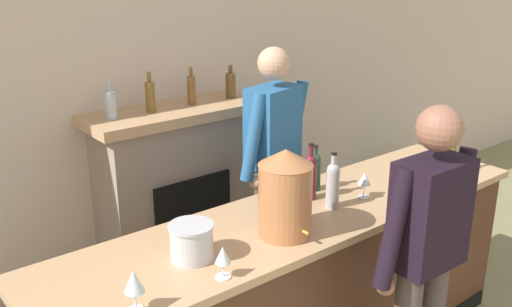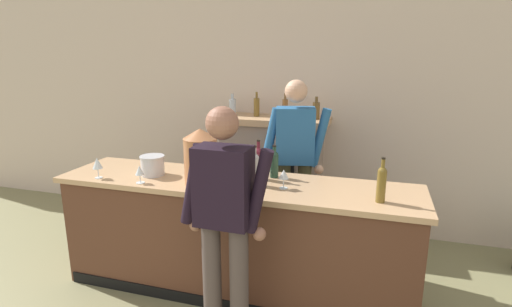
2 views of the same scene
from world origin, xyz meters
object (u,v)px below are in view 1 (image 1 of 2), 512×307
at_px(wine_bottle_riesling_slim, 450,152).
at_px(wine_glass_front_right, 134,282).
at_px(person_customer, 424,260).
at_px(wine_bottle_port_short, 333,183).
at_px(person_bartender, 273,166).
at_px(copper_dispenser, 285,193).
at_px(wine_bottle_cabernet_heavy, 310,175).
at_px(wine_glass_mid_counter, 223,256).
at_px(ice_bucket_steel, 192,241).
at_px(potted_plant_corner, 419,172).
at_px(fireplace_stone, 177,194).
at_px(wine_bottle_burgundy_dark, 315,170).
at_px(wine_glass_back_row, 364,179).

xyz_separation_m(wine_bottle_riesling_slim, wine_glass_front_right, (-2.28, -0.11, -0.02)).
bearing_deg(person_customer, wine_bottle_port_short, 88.77).
relative_size(person_bartender, copper_dispenser, 3.95).
bearing_deg(wine_bottle_riesling_slim, wine_bottle_port_short, 174.07).
distance_m(wine_bottle_port_short, wine_bottle_cabernet_heavy, 0.16).
xyz_separation_m(wine_bottle_port_short, wine_glass_mid_counter, (-0.90, -0.23, -0.04)).
xyz_separation_m(ice_bucket_steel, wine_glass_front_right, (-0.40, -0.21, 0.04)).
bearing_deg(potted_plant_corner, fireplace_stone, 174.67).
distance_m(wine_bottle_cabernet_heavy, wine_glass_front_right, 1.35).
bearing_deg(person_bartender, potted_plant_corner, 9.78).
relative_size(potted_plant_corner, wine_bottle_cabernet_heavy, 2.21).
xyz_separation_m(fireplace_stone, potted_plant_corner, (2.60, -0.24, -0.37)).
xyz_separation_m(person_customer, ice_bucket_steel, (-0.91, 0.63, 0.14)).
distance_m(person_customer, wine_glass_front_right, 1.38).
height_order(wine_bottle_burgundy_dark, wine_bottle_cabernet_heavy, wine_bottle_cabernet_heavy).
bearing_deg(fireplace_stone, potted_plant_corner, -5.33).
xyz_separation_m(wine_glass_mid_counter, wine_glass_back_row, (1.14, 0.21, 0.01)).
bearing_deg(wine_bottle_cabernet_heavy, person_bartender, 70.69).
height_order(wine_bottle_riesling_slim, wine_glass_mid_counter, wine_bottle_riesling_slim).
xyz_separation_m(ice_bucket_steel, wine_bottle_cabernet_heavy, (0.90, 0.16, 0.06)).
distance_m(fireplace_stone, person_customer, 2.00).
bearing_deg(wine_glass_front_right, wine_bottle_riesling_slim, 2.80).
height_order(ice_bucket_steel, wine_bottle_riesling_slim, wine_bottle_riesling_slim).
bearing_deg(wine_glass_mid_counter, ice_bucket_steel, 94.17).
xyz_separation_m(wine_glass_front_right, wine_glass_mid_counter, (0.41, -0.01, -0.02)).
xyz_separation_m(wine_bottle_port_short, wine_bottle_burgundy_dark, (0.10, 0.24, -0.02)).
height_order(person_customer, wine_bottle_cabernet_heavy, person_customer).
bearing_deg(wine_glass_back_row, potted_plant_corner, 27.46).
distance_m(ice_bucket_steel, wine_glass_mid_counter, 0.23).
distance_m(person_customer, wine_bottle_port_short, 0.66).
xyz_separation_m(person_customer, wine_bottle_riesling_slim, (0.98, 0.53, 0.20)).
bearing_deg(wine_bottle_cabernet_heavy, potted_plant_corner, 21.25).
height_order(person_bartender, ice_bucket_steel, person_bartender).
relative_size(fireplace_stone, wine_glass_front_right, 8.98).
xyz_separation_m(wine_bottle_riesling_slim, wine_glass_back_row, (-0.72, 0.08, -0.03)).
height_order(copper_dispenser, wine_bottle_port_short, copper_dispenser).
xyz_separation_m(fireplace_stone, wine_glass_mid_counter, (-0.69, -1.57, 0.42)).
bearing_deg(ice_bucket_steel, wine_glass_mid_counter, -85.83).
bearing_deg(fireplace_stone, person_bartender, -58.20).
relative_size(fireplace_stone, copper_dispenser, 3.55).
distance_m(person_customer, wine_bottle_riesling_slim, 1.13).
bearing_deg(potted_plant_corner, wine_bottle_port_short, -155.33).
bearing_deg(potted_plant_corner, person_bartender, -170.22).
bearing_deg(potted_plant_corner, wine_bottle_cabernet_heavy, -158.75).
bearing_deg(wine_bottle_burgundy_dark, person_bartender, 80.50).
height_order(person_bartender, copper_dispenser, person_bartender).
xyz_separation_m(person_customer, copper_dispenser, (-0.41, 0.55, 0.28)).
bearing_deg(ice_bucket_steel, wine_bottle_burgundy_dark, 13.52).
height_order(person_customer, wine_bottle_port_short, person_customer).
relative_size(person_bartender, wine_bottle_port_short, 5.56).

